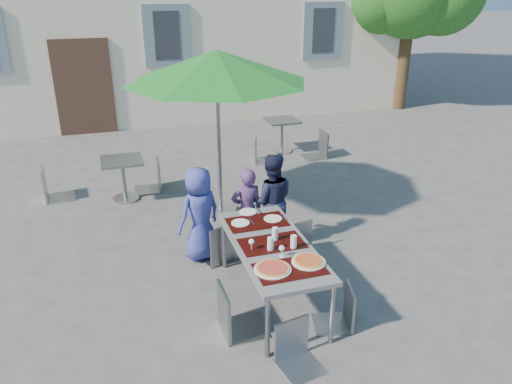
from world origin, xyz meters
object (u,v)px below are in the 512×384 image
object	(u,v)px
bg_chair_r_0	(151,157)
cafe_table_1	(282,131)
patio_umbrella	(217,68)
bg_chair_r_1	(319,129)
chair_2	(296,216)
child_2	(271,201)
chair_0	(220,219)
dining_table	(272,248)
chair_1	(234,222)
chair_3	(233,283)
child_1	(247,210)
bg_chair_l_1	(261,134)
pizza_near_left	(273,269)
chair_5	(298,321)
cafe_table_0	(123,173)
chair_4	(343,285)
child_0	(200,214)
bg_chair_l_0	(48,164)
pizza_near_right	(309,261)

from	to	relation	value
bg_chair_r_0	cafe_table_1	world-z (taller)	bg_chair_r_0
patio_umbrella	bg_chair_r_1	xyz separation A→B (m)	(2.59, 2.05, -1.68)
chair_2	cafe_table_1	size ratio (longest dim) A/B	1.24
child_2	chair_0	size ratio (longest dim) A/B	1.30
dining_table	bg_chair_r_0	xyz separation A→B (m)	(-0.90, 3.75, -0.09)
chair_1	chair_3	xyz separation A→B (m)	(-0.41, -1.50, 0.09)
child_2	cafe_table_1	world-z (taller)	child_2
child_1	bg_chair_l_1	bearing A→B (deg)	-110.65
chair_0	bg_chair_r_1	distance (m)	4.51
chair_0	patio_umbrella	size ratio (longest dim) A/B	0.38
pizza_near_left	cafe_table_1	distance (m)	5.97
bg_chair_r_0	chair_5	bearing A→B (deg)	-80.49
child_1	bg_chair_r_0	distance (m)	2.70
child_1	bg_chair_l_1	xyz separation A→B (m)	(1.28, 3.32, -0.01)
child_1	cafe_table_0	xyz separation A→B (m)	(-1.48, 2.22, -0.11)
chair_2	chair_5	size ratio (longest dim) A/B	1.03
chair_5	cafe_table_0	xyz separation A→B (m)	(-1.30, 4.49, -0.01)
chair_3	bg_chair_l_1	xyz separation A→B (m)	(1.90, 4.96, -0.02)
chair_4	cafe_table_1	bearing A→B (deg)	76.02
bg_chair_l_1	child_1	bearing A→B (deg)	-111.02
child_1	chair_2	xyz separation A→B (m)	(0.63, -0.22, -0.08)
chair_3	patio_umbrella	size ratio (longest dim) A/B	0.38
child_0	bg_chair_r_1	world-z (taller)	child_0
chair_0	cafe_table_0	size ratio (longest dim) A/B	1.44
chair_1	bg_chair_l_1	size ratio (longest dim) A/B	0.89
dining_table	chair_3	bearing A→B (deg)	-143.63
bg_chair_l_0	bg_chair_r_0	bearing A→B (deg)	-3.26
chair_3	bg_chair_l_1	bearing A→B (deg)	69.03
bg_chair_l_0	chair_4	bearing A→B (deg)	-55.05
pizza_near_left	bg_chair_l_0	bearing A→B (deg)	118.73
bg_chair_l_0	bg_chair_l_1	size ratio (longest dim) A/B	1.06
pizza_near_left	cafe_table_0	xyz separation A→B (m)	(-1.23, 3.97, -0.30)
chair_5	pizza_near_right	bearing A→B (deg)	58.74
child_1	cafe_table_1	distance (m)	4.26
patio_umbrella	cafe_table_0	bearing A→B (deg)	144.55
bg_chair_l_1	cafe_table_1	bearing A→B (deg)	38.19
chair_3	pizza_near_right	bearing A→B (deg)	-6.27
chair_4	bg_chair_r_0	size ratio (longest dim) A/B	0.85
pizza_near_left	cafe_table_0	world-z (taller)	pizza_near_left
child_1	child_0	bearing A→B (deg)	1.10
bg_chair_l_1	dining_table	bearing A→B (deg)	-106.52
chair_1	chair_3	world-z (taller)	chair_3
child_1	chair_5	distance (m)	2.28
bg_chair_r_1	chair_3	bearing A→B (deg)	-122.62
child_2	chair_0	world-z (taller)	child_2
pizza_near_left	chair_0	world-z (taller)	chair_0
child_2	cafe_table_1	size ratio (longest dim) A/B	1.88
child_0	bg_chair_r_0	xyz separation A→B (m)	(-0.34, 2.52, -0.03)
child_0	child_1	world-z (taller)	child_0
dining_table	pizza_near_right	world-z (taller)	pizza_near_right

